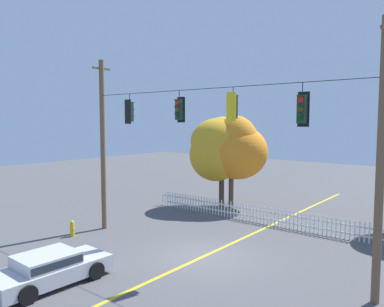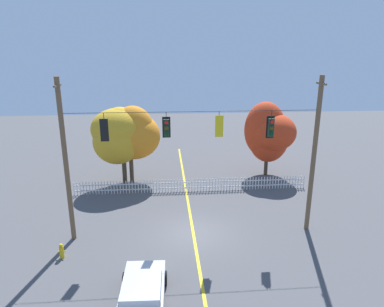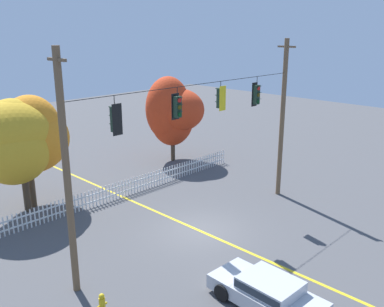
# 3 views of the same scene
# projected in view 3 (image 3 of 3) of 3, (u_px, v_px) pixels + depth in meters

# --- Properties ---
(ground) EXTENTS (80.00, 80.00, 0.00)m
(ground) POSITION_uv_depth(u_px,v_px,m) (200.00, 231.00, 20.86)
(ground) COLOR #4C4C4F
(lane_centerline_stripe) EXTENTS (0.16, 36.00, 0.01)m
(lane_centerline_stripe) POSITION_uv_depth(u_px,v_px,m) (200.00, 231.00, 20.86)
(lane_centerline_stripe) COLOR gold
(lane_centerline_stripe) RESTS_ON ground
(signal_support_span) EXTENTS (13.88, 1.10, 9.01)m
(signal_support_span) POSITION_uv_depth(u_px,v_px,m) (200.00, 140.00, 19.56)
(signal_support_span) COLOR brown
(signal_support_span) RESTS_ON ground
(traffic_signal_northbound_primary) EXTENTS (0.43, 0.38, 1.48)m
(traffic_signal_northbound_primary) POSITION_uv_depth(u_px,v_px,m) (115.00, 119.00, 15.89)
(traffic_signal_northbound_primary) COLOR black
(traffic_signal_eastbound_side) EXTENTS (0.43, 0.38, 1.41)m
(traffic_signal_eastbound_side) POSITION_uv_depth(u_px,v_px,m) (177.00, 107.00, 18.09)
(traffic_signal_eastbound_side) COLOR black
(traffic_signal_westbound_side) EXTENTS (0.43, 0.38, 1.36)m
(traffic_signal_westbound_side) POSITION_uv_depth(u_px,v_px,m) (221.00, 98.00, 19.99)
(traffic_signal_westbound_side) COLOR black
(traffic_signal_northbound_secondary) EXTENTS (0.43, 0.38, 1.55)m
(traffic_signal_northbound_secondary) POSITION_uv_depth(u_px,v_px,m) (256.00, 95.00, 21.99)
(traffic_signal_northbound_secondary) COLOR black
(white_picket_fence) EXTENTS (17.46, 0.06, 1.00)m
(white_picket_fence) POSITION_uv_depth(u_px,v_px,m) (128.00, 187.00, 25.20)
(white_picket_fence) COLOR white
(white_picket_fence) RESTS_ON ground
(autumn_maple_near_fence) EXTENTS (4.18, 3.90, 6.12)m
(autumn_maple_near_fence) POSITION_uv_depth(u_px,v_px,m) (13.00, 139.00, 21.90)
(autumn_maple_near_fence) COLOR #473828
(autumn_maple_near_fence) RESTS_ON ground
(autumn_maple_mid) EXTENTS (4.16, 3.86, 6.19)m
(autumn_maple_mid) POSITION_uv_depth(u_px,v_px,m) (31.00, 136.00, 22.93)
(autumn_maple_mid) COLOR brown
(autumn_maple_mid) RESTS_ON ground
(autumn_oak_far_east) EXTENTS (4.13, 3.91, 6.24)m
(autumn_oak_far_east) POSITION_uv_depth(u_px,v_px,m) (173.00, 112.00, 31.05)
(autumn_oak_far_east) COLOR #473828
(autumn_oak_far_east) RESTS_ON ground
(parked_car) EXTENTS (2.08, 4.22, 1.15)m
(parked_car) POSITION_uv_depth(u_px,v_px,m) (267.00, 292.00, 15.04)
(parked_car) COLOR #B7BABF
(parked_car) RESTS_ON ground
(fire_hydrant) EXTENTS (0.38, 0.22, 0.80)m
(fire_hydrant) POSITION_uv_depth(u_px,v_px,m) (102.00, 304.00, 14.71)
(fire_hydrant) COLOR gold
(fire_hydrant) RESTS_ON ground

